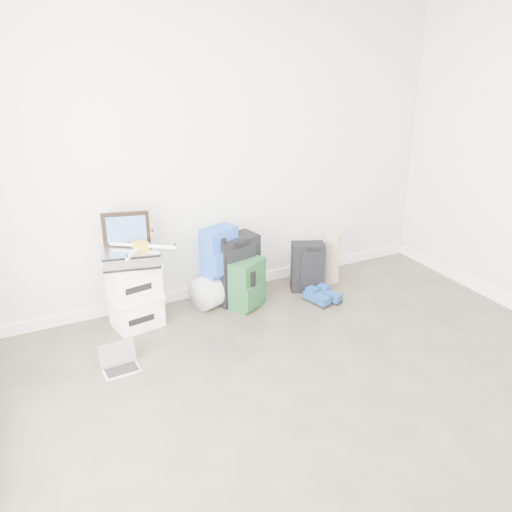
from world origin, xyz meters
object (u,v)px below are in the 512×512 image
large_suitcase (236,269)px  carry_on (308,267)px  boxes_stack (135,295)px  duffel_bag (219,287)px  briefcase (131,256)px  laptop (120,363)px

large_suitcase → carry_on: (0.72, -0.12, -0.08)m
boxes_stack → duffel_bag: boxes_stack is taller
briefcase → carry_on: bearing=10.6°
carry_on → laptop: (-1.98, -0.53, -0.20)m
duffel_bag → carry_on: carry_on is taller
briefcase → carry_on: 1.74m
duffel_bag → large_suitcase: 0.24m
large_suitcase → boxes_stack: bearing=171.5°
duffel_bag → large_suitcase: bearing=-30.3°
briefcase → laptop: size_ratio=1.62×
boxes_stack → duffel_bag: 0.83m
large_suitcase → carry_on: large_suitcase is taller
briefcase → carry_on: (1.69, -0.06, -0.41)m
laptop → briefcase: bearing=61.2°
boxes_stack → carry_on: 1.69m
boxes_stack → briefcase: (0.00, 0.00, 0.36)m
carry_on → laptop: size_ratio=1.74×
carry_on → boxes_stack: bearing=-158.8°
boxes_stack → duffel_bag: (0.81, 0.08, -0.14)m
boxes_stack → large_suitcase: size_ratio=0.91×
briefcase → duffel_bag: 0.95m
large_suitcase → carry_on: 0.73m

